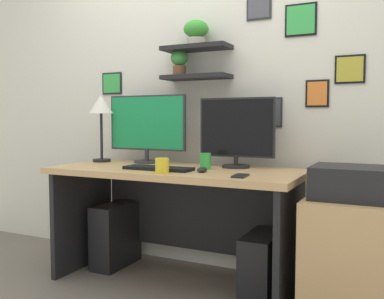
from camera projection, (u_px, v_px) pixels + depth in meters
name	position (u px, v px, depth m)	size (l,w,h in m)	color
ground_plane	(175.00, 283.00, 2.80)	(8.00, 8.00, 0.00)	#70665B
back_wall_assembly	(203.00, 78.00, 3.10)	(4.40, 0.24, 2.70)	silver
desk	(179.00, 200.00, 2.81)	(1.61, 0.68, 0.75)	tan
monitor_left	(147.00, 126.00, 3.07)	(0.61, 0.18, 0.48)	#2D2D33
monitor_right	(237.00, 131.00, 2.78)	(0.50, 0.18, 0.45)	black
keyboard	(158.00, 168.00, 2.66)	(0.44, 0.14, 0.02)	black
computer_mouse	(202.00, 170.00, 2.55)	(0.06, 0.09, 0.03)	black
desk_lamp	(101.00, 109.00, 3.14)	(0.18, 0.18, 0.49)	black
cell_phone	(240.00, 176.00, 2.35)	(0.07, 0.14, 0.01)	black
coffee_mug	(162.00, 166.00, 2.49)	(0.08, 0.08, 0.09)	yellow
pen_cup	(205.00, 161.00, 2.71)	(0.07, 0.07, 0.10)	green
drawer_cabinet	(348.00, 259.00, 2.28)	(0.44, 0.50, 0.65)	tan
printer	(350.00, 182.00, 2.25)	(0.38, 0.34, 0.17)	black
computer_tower_left	(116.00, 235.00, 3.13)	(0.18, 0.40, 0.45)	black
computer_tower_right	(262.00, 266.00, 2.57)	(0.18, 0.40, 0.38)	black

